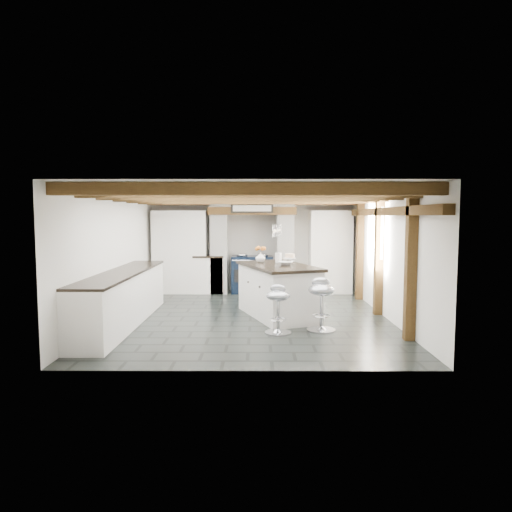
{
  "coord_description": "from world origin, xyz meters",
  "views": [
    {
      "loc": [
        0.13,
        -8.37,
        1.87
      ],
      "look_at": [
        0.1,
        0.4,
        1.1
      ],
      "focal_mm": 32.0,
      "sensor_mm": 36.0,
      "label": 1
    }
  ],
  "objects_px": {
    "kitchen_island": "(278,290)",
    "bar_stool_near": "(321,298)",
    "bar_stool_far": "(278,303)",
    "range_cooker": "(252,274)"
  },
  "relations": [
    {
      "from": "kitchen_island",
      "to": "bar_stool_far",
      "type": "xyz_separation_m",
      "value": [
        -0.05,
        -1.26,
        -0.01
      ]
    },
    {
      "from": "bar_stool_far",
      "to": "range_cooker",
      "type": "bearing_deg",
      "value": 119.36
    },
    {
      "from": "kitchen_island",
      "to": "bar_stool_far",
      "type": "distance_m",
      "value": 1.26
    },
    {
      "from": "kitchen_island",
      "to": "bar_stool_near",
      "type": "bearing_deg",
      "value": -78.78
    },
    {
      "from": "kitchen_island",
      "to": "bar_stool_near",
      "type": "distance_m",
      "value": 1.27
    },
    {
      "from": "bar_stool_near",
      "to": "bar_stool_far",
      "type": "height_order",
      "value": "bar_stool_near"
    },
    {
      "from": "bar_stool_near",
      "to": "bar_stool_far",
      "type": "relative_size",
      "value": 1.11
    },
    {
      "from": "kitchen_island",
      "to": "range_cooker",
      "type": "bearing_deg",
      "value": 81.08
    },
    {
      "from": "bar_stool_far",
      "to": "kitchen_island",
      "type": "bearing_deg",
      "value": 110.44
    },
    {
      "from": "range_cooker",
      "to": "bar_stool_far",
      "type": "relative_size",
      "value": 1.27
    }
  ]
}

